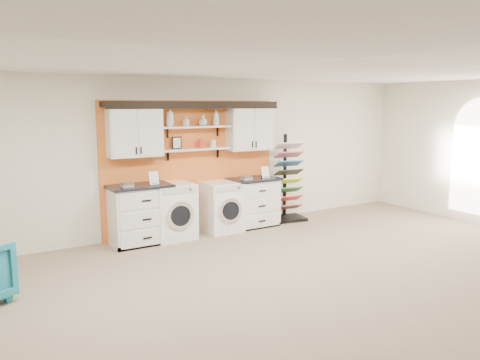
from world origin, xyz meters
TOP-DOWN VIEW (x-y plane):
  - floor at (0.00, 0.00)m, footprint 10.00×10.00m
  - ceiling at (0.00, 0.00)m, footprint 10.00×10.00m
  - wall_back at (0.00, 4.00)m, footprint 10.00×0.00m
  - accent_panel at (0.00, 3.96)m, footprint 3.40×0.07m
  - upper_cabinet_left at (-1.13, 3.79)m, footprint 0.90×0.35m
  - upper_cabinet_right at (1.13, 3.79)m, footprint 0.90×0.35m
  - shelf_lower at (0.00, 3.80)m, footprint 1.32×0.28m
  - shelf_upper at (0.00, 3.80)m, footprint 1.32×0.28m
  - crown_molding at (0.00, 3.81)m, footprint 3.30×0.41m
  - window_arched at (4.94, 1.50)m, footprint 0.06×1.10m
  - picture_frame at (-0.35, 3.85)m, footprint 0.18×0.02m
  - canister_red at (0.10, 3.80)m, footprint 0.11×0.11m
  - canister_cream at (0.35, 3.80)m, footprint 0.10×0.10m
  - base_cabinet_left at (-1.13, 3.64)m, footprint 1.03×0.66m
  - base_cabinet_right at (1.13, 3.64)m, footprint 0.96×0.66m
  - washer at (-0.55, 3.64)m, footprint 0.70×0.71m
  - dryer at (0.43, 3.64)m, footprint 0.66×0.71m
  - sample_rack at (1.99, 3.68)m, footprint 0.72×0.64m
  - soap_bottle_a at (-0.49, 3.80)m, footprint 0.18×0.18m
  - soap_bottle_b at (-0.18, 3.80)m, footprint 0.11×0.11m
  - soap_bottle_c at (0.15, 3.80)m, footprint 0.17×0.17m
  - soap_bottle_d at (0.41, 3.80)m, footprint 0.12×0.12m

SIDE VIEW (x-z plane):
  - floor at x=0.00m, z-range 0.00..0.00m
  - dryer at x=0.43m, z-range 0.00..0.92m
  - base_cabinet_right at x=1.13m, z-range 0.00..0.93m
  - washer at x=-0.55m, z-range 0.00..0.98m
  - base_cabinet_left at x=-1.13m, z-range 0.00..1.00m
  - sample_rack at x=1.99m, z-range -0.32..1.41m
  - accent_panel at x=0.00m, z-range 0.00..2.40m
  - window_arched at x=4.94m, z-range 0.26..2.51m
  - wall_back at x=0.00m, z-range -3.60..6.40m
  - shelf_lower at x=0.00m, z-range 1.52..1.54m
  - canister_cream at x=0.35m, z-range 1.54..1.69m
  - canister_red at x=0.10m, z-range 1.54..1.71m
  - picture_frame at x=-0.35m, z-range 1.54..1.77m
  - upper_cabinet_left at x=-1.13m, z-range 1.46..2.30m
  - upper_cabinet_right at x=1.13m, z-range 1.46..2.30m
  - shelf_upper at x=0.00m, z-range 1.92..1.94m
  - soap_bottle_b at x=-0.18m, z-range 1.95..2.12m
  - soap_bottle_c at x=0.15m, z-range 1.95..2.14m
  - soap_bottle_d at x=0.41m, z-range 1.94..2.24m
  - soap_bottle_a at x=-0.49m, z-range 1.95..2.28m
  - crown_molding at x=0.00m, z-range 2.26..2.39m
  - ceiling at x=0.00m, z-range 2.80..2.80m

